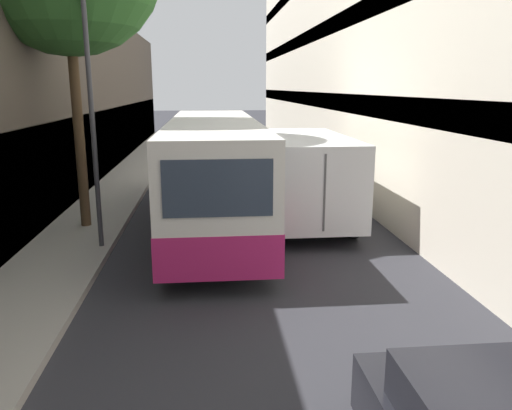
# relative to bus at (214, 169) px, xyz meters

# --- Properties ---
(ground_plane) EXTENTS (150.00, 150.00, 0.00)m
(ground_plane) POSITION_rel_bus_xyz_m (0.89, 0.10, -1.67)
(ground_plane) COLOR #2B2B30
(sidewalk_left) EXTENTS (2.18, 60.00, 0.16)m
(sidewalk_left) POSITION_rel_bus_xyz_m (-3.76, 0.10, -1.59)
(sidewalk_left) COLOR #9E998E
(sidewalk_left) RESTS_ON ground_plane
(building_left_shopfront) EXTENTS (2.40, 60.00, 7.67)m
(building_left_shopfront) POSITION_rel_bus_xyz_m (-5.95, 0.10, 1.82)
(building_left_shopfront) COLOR #51473D
(building_left_shopfront) RESTS_ON ground_plane
(bus) EXTENTS (2.56, 11.73, 3.15)m
(bus) POSITION_rel_bus_xyz_m (0.00, 0.00, 0.00)
(bus) COLOR silver
(bus) RESTS_ON ground_plane
(box_truck) EXTENTS (2.47, 7.55, 2.69)m
(box_truck) POSITION_rel_bus_xyz_m (2.66, 0.52, -0.16)
(box_truck) COLOR silver
(box_truck) RESTS_ON ground_plane
(street_lamp) EXTENTS (0.36, 0.80, 7.19)m
(street_lamp) POSITION_rel_bus_xyz_m (-2.92, -2.51, 3.44)
(street_lamp) COLOR #38383D
(street_lamp) RESTS_ON sidewalk_left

